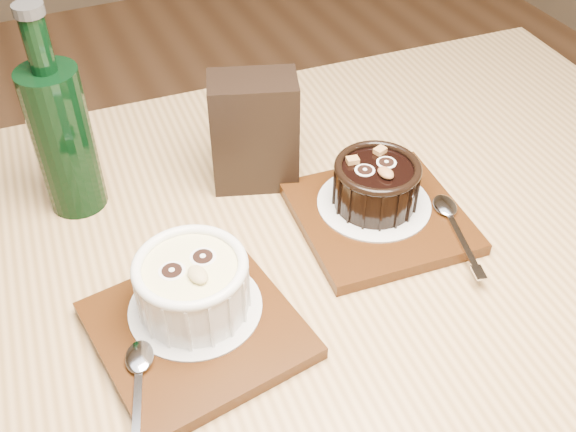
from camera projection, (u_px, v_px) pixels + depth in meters
name	position (u px, v px, depth m)	size (l,w,h in m)	color
table	(269.00, 341.00, 0.76)	(1.24, 0.87, 0.75)	#9C7444
tray_left	(197.00, 330.00, 0.64)	(0.18, 0.18, 0.01)	#42210B
doily_left	(196.00, 307.00, 0.65)	(0.13, 0.13, 0.00)	silver
ramekin_white	(192.00, 283.00, 0.63)	(0.11, 0.11, 0.06)	white
spoon_left	(138.00, 390.00, 0.58)	(0.03, 0.13, 0.01)	silver
tray_right	(379.00, 217.00, 0.77)	(0.18, 0.18, 0.01)	#42210B
doily_right	(374.00, 203.00, 0.77)	(0.13, 0.13, 0.00)	silver
ramekin_dark	(376.00, 182.00, 0.75)	(0.10, 0.10, 0.06)	black
spoon_right	(455.00, 226.00, 0.74)	(0.03, 0.13, 0.01)	silver
condiment_stand	(254.00, 132.00, 0.78)	(0.10, 0.06, 0.14)	black
green_bottle	(62.00, 135.00, 0.73)	(0.07, 0.07, 0.24)	black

